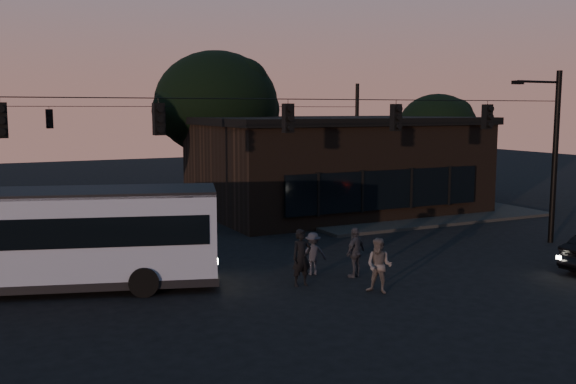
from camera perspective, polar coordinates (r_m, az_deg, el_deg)
name	(u,v)px	position (r m, az deg, el deg)	size (l,w,h in m)	color
ground	(348,307)	(19.49, 5.33, -10.16)	(120.00, 120.00, 0.00)	black
sidewalk_far_right	(397,210)	(37.37, 9.70, -1.62)	(14.00, 10.00, 0.15)	black
building	(335,164)	(37.04, 4.23, 2.49)	(15.40, 10.41, 5.40)	black
tree_behind	(216,104)	(40.22, -6.39, 7.82)	(7.60, 7.60, 9.43)	black
tree_right	(437,128)	(43.78, 13.11, 5.60)	(5.20, 5.20, 6.86)	black
signal_rig_near	(288,150)	(22.12, 0.00, 3.72)	(26.24, 0.30, 7.50)	black
signal_rig_far	(162,138)	(37.13, -11.10, 4.70)	(26.24, 0.30, 7.50)	black
bus	(36,235)	(22.25, -21.51, -3.56)	(11.89, 6.06, 3.27)	gray
pedestrian_a	(302,258)	(21.41, 1.22, -5.86)	(0.70, 0.46, 1.91)	black
pedestrian_b	(379,266)	(20.83, 8.11, -6.50)	(0.87, 0.67, 1.78)	#4C4545
pedestrian_c	(355,252)	(22.65, 6.01, -5.35)	(1.04, 0.43, 1.77)	#26272E
pedestrian_d	(313,254)	(22.89, 2.22, -5.49)	(0.98, 0.57, 1.52)	black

